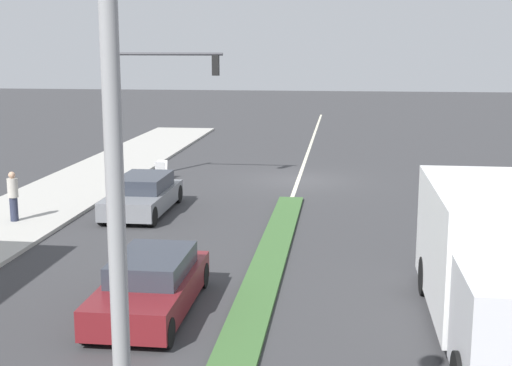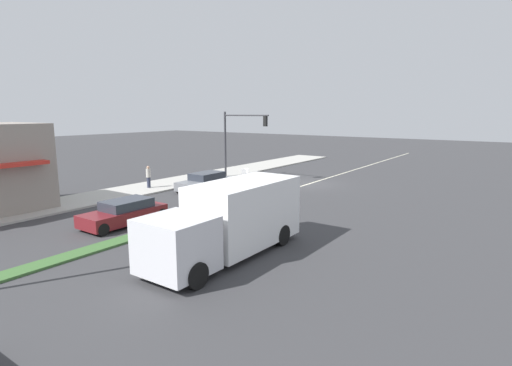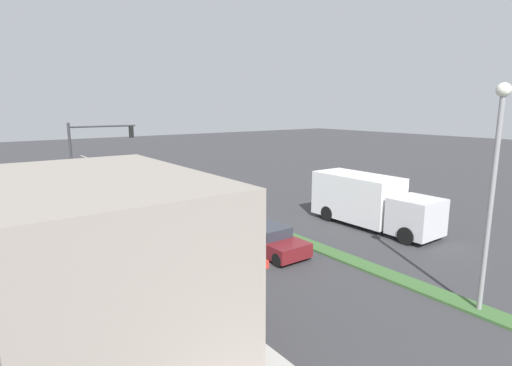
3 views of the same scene
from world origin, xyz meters
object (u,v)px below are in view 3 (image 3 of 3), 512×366
(warning_aframe_sign, at_px, (97,196))
(suv_grey, at_px, (139,208))
(sedan_maroon, at_px, (267,238))
(pedestrian, at_px, (84,220))
(delivery_truck, at_px, (369,201))
(street_lamp, at_px, (494,171))
(traffic_signal_main, at_px, (93,149))

(warning_aframe_sign, relative_size, suv_grey, 0.19)
(warning_aframe_sign, bearing_deg, sedan_maroon, 103.71)
(pedestrian, distance_m, delivery_truck, 15.55)
(pedestrian, bearing_deg, sedan_maroon, 132.87)
(delivery_truck, height_order, suv_grey, delivery_truck)
(street_lamp, distance_m, warning_aframe_sign, 25.14)
(traffic_signal_main, distance_m, pedestrian, 8.53)
(warning_aframe_sign, height_order, sedan_maroon, sedan_maroon)
(traffic_signal_main, bearing_deg, suv_grey, 101.73)
(delivery_truck, bearing_deg, pedestrian, -28.04)
(delivery_truck, bearing_deg, traffic_signal_main, -53.23)
(street_lamp, bearing_deg, delivery_truck, -120.51)
(street_lamp, distance_m, delivery_truck, 10.39)
(delivery_truck, distance_m, suv_grey, 13.80)
(traffic_signal_main, distance_m, delivery_truck, 18.74)
(warning_aframe_sign, bearing_deg, delivery_truck, 125.08)
(traffic_signal_main, xyz_separation_m, pedestrian, (2.60, 7.58, -2.92))
(delivery_truck, xyz_separation_m, sedan_maroon, (7.20, -0.28, -0.86))
(delivery_truck, bearing_deg, suv_grey, -43.44)
(street_lamp, xyz_separation_m, warning_aframe_sign, (5.92, -24.04, -4.35))
(suv_grey, bearing_deg, pedestrian, 30.15)
(street_lamp, xyz_separation_m, sedan_maroon, (2.20, -8.77, -4.17))
(street_lamp, relative_size, delivery_truck, 0.98)
(pedestrian, bearing_deg, delivery_truck, 151.96)
(sedan_maroon, bearing_deg, pedestrian, -47.13)
(pedestrian, height_order, suv_grey, pedestrian)
(traffic_signal_main, relative_size, delivery_truck, 0.75)
(pedestrian, distance_m, warning_aframe_sign, 8.72)
(street_lamp, height_order, delivery_truck, street_lamp)
(street_lamp, distance_m, sedan_maroon, 9.95)
(traffic_signal_main, distance_m, street_lamp, 24.18)
(pedestrian, bearing_deg, street_lamp, 118.91)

